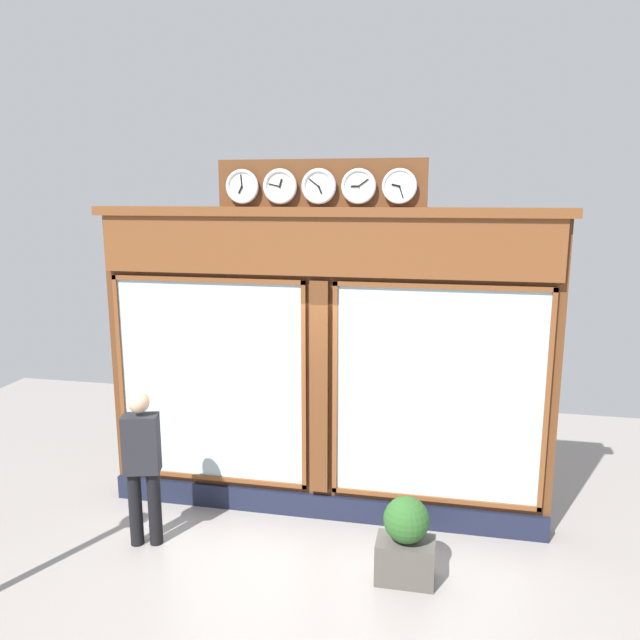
# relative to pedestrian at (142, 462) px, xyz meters

# --- Properties ---
(shop_facade) EXTENTS (5.12, 0.42, 4.01)m
(shop_facade) POSITION_rel_pedestrian_xyz_m (-1.70, -1.04, 0.87)
(shop_facade) COLOR #5B3319
(shop_facade) RESTS_ON ground_plane
(pedestrian) EXTENTS (0.40, 0.31, 1.69)m
(pedestrian) POSITION_rel_pedestrian_xyz_m (0.00, 0.00, 0.00)
(pedestrian) COLOR black
(pedestrian) RESTS_ON ground_plane
(planter_box) EXTENTS (0.56, 0.36, 0.41)m
(planter_box) POSITION_rel_pedestrian_xyz_m (-2.74, 0.09, -0.72)
(planter_box) COLOR #4C4742
(planter_box) RESTS_ON ground_plane
(planter_shrub) EXTENTS (0.44, 0.44, 0.44)m
(planter_shrub) POSITION_rel_pedestrian_xyz_m (-2.74, 0.09, -0.30)
(planter_shrub) COLOR #285623
(planter_shrub) RESTS_ON planter_box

